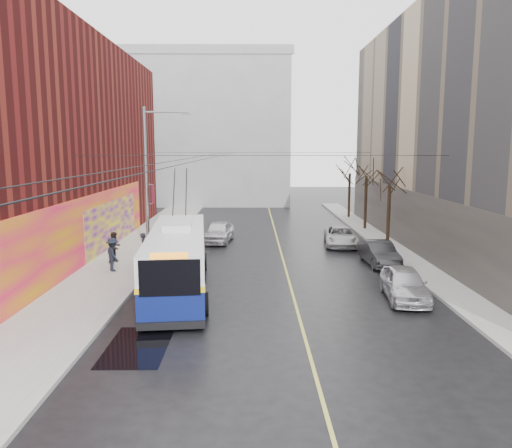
{
  "coord_description": "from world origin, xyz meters",
  "views": [
    {
      "loc": [
        -0.4,
        -17.88,
        6.74
      ],
      "look_at": [
        -0.18,
        8.31,
        2.76
      ],
      "focal_mm": 35.0,
      "sensor_mm": 36.0,
      "label": 1
    }
  ],
  "objects_px": {
    "pedestrian_c": "(113,254)",
    "tree_near": "(390,175)",
    "pedestrian_b": "(115,247)",
    "following_car": "(218,232)",
    "streetlight_pole": "(149,183)",
    "parked_car_c": "(341,236)",
    "parked_car_a": "(404,284)",
    "tree_mid": "(367,167)",
    "parked_car_b": "(379,253)",
    "tree_far": "(350,165)",
    "trolleybus": "(178,258)",
    "pedestrian_a": "(144,248)"
  },
  "relations": [
    {
      "from": "parked_car_a",
      "to": "pedestrian_b",
      "type": "height_order",
      "value": "pedestrian_b"
    },
    {
      "from": "pedestrian_a",
      "to": "trolleybus",
      "type": "bearing_deg",
      "value": -153.25
    },
    {
      "from": "pedestrian_c",
      "to": "tree_near",
      "type": "bearing_deg",
      "value": -99.54
    },
    {
      "from": "parked_car_b",
      "to": "pedestrian_a",
      "type": "bearing_deg",
      "value": 177.06
    },
    {
      "from": "streetlight_pole",
      "to": "pedestrian_b",
      "type": "relative_size",
      "value": 5.05
    },
    {
      "from": "tree_mid",
      "to": "parked_car_a",
      "type": "bearing_deg",
      "value": -97.59
    },
    {
      "from": "streetlight_pole",
      "to": "following_car",
      "type": "bearing_deg",
      "value": 66.73
    },
    {
      "from": "pedestrian_b",
      "to": "streetlight_pole",
      "type": "bearing_deg",
      "value": -81.93
    },
    {
      "from": "tree_far",
      "to": "pedestrian_a",
      "type": "xyz_separation_m",
      "value": [
        -15.63,
        -19.54,
        -4.11
      ]
    },
    {
      "from": "streetlight_pole",
      "to": "following_car",
      "type": "relative_size",
      "value": 2.01
    },
    {
      "from": "parked_car_a",
      "to": "parked_car_c",
      "type": "height_order",
      "value": "parked_car_a"
    },
    {
      "from": "tree_mid",
      "to": "pedestrian_a",
      "type": "xyz_separation_m",
      "value": [
        -15.63,
        -12.54,
        -4.22
      ]
    },
    {
      "from": "parked_car_a",
      "to": "parked_car_c",
      "type": "bearing_deg",
      "value": 97.98
    },
    {
      "from": "tree_near",
      "to": "tree_far",
      "type": "distance_m",
      "value": 14.0
    },
    {
      "from": "tree_mid",
      "to": "parked_car_b",
      "type": "xyz_separation_m",
      "value": [
        -2.0,
        -12.54,
        -4.55
      ]
    },
    {
      "from": "pedestrian_a",
      "to": "pedestrian_b",
      "type": "bearing_deg",
      "value": 81.32
    },
    {
      "from": "parked_car_c",
      "to": "pedestrian_c",
      "type": "relative_size",
      "value": 2.61
    },
    {
      "from": "streetlight_pole",
      "to": "tree_mid",
      "type": "height_order",
      "value": "streetlight_pole"
    },
    {
      "from": "tree_mid",
      "to": "pedestrian_c",
      "type": "relative_size",
      "value": 3.66
    },
    {
      "from": "tree_mid",
      "to": "pedestrian_b",
      "type": "height_order",
      "value": "tree_mid"
    },
    {
      "from": "tree_mid",
      "to": "following_car",
      "type": "xyz_separation_m",
      "value": [
        -11.83,
        -5.3,
        -4.49
      ]
    },
    {
      "from": "streetlight_pole",
      "to": "parked_car_a",
      "type": "height_order",
      "value": "streetlight_pole"
    },
    {
      "from": "parked_car_a",
      "to": "parked_car_b",
      "type": "height_order",
      "value": "parked_car_a"
    },
    {
      "from": "tree_far",
      "to": "streetlight_pole",
      "type": "bearing_deg",
      "value": -127.12
    },
    {
      "from": "tree_near",
      "to": "parked_car_b",
      "type": "height_order",
      "value": "tree_near"
    },
    {
      "from": "trolleybus",
      "to": "pedestrian_c",
      "type": "distance_m",
      "value": 5.13
    },
    {
      "from": "trolleybus",
      "to": "parked_car_b",
      "type": "height_order",
      "value": "trolleybus"
    },
    {
      "from": "tree_far",
      "to": "following_car",
      "type": "xyz_separation_m",
      "value": [
        -11.83,
        -12.3,
        -4.38
      ]
    },
    {
      "from": "streetlight_pole",
      "to": "pedestrian_c",
      "type": "distance_m",
      "value": 4.43
    },
    {
      "from": "trolleybus",
      "to": "parked_car_a",
      "type": "distance_m",
      "value": 10.54
    },
    {
      "from": "tree_mid",
      "to": "pedestrian_c",
      "type": "distance_m",
      "value": 22.65
    },
    {
      "from": "streetlight_pole",
      "to": "following_car",
      "type": "height_order",
      "value": "streetlight_pole"
    },
    {
      "from": "tree_far",
      "to": "pedestrian_a",
      "type": "height_order",
      "value": "tree_far"
    },
    {
      "from": "tree_near",
      "to": "pedestrian_b",
      "type": "distance_m",
      "value": 18.61
    },
    {
      "from": "tree_near",
      "to": "pedestrian_a",
      "type": "xyz_separation_m",
      "value": [
        -15.63,
        -5.54,
        -3.94
      ]
    },
    {
      "from": "trolleybus",
      "to": "pedestrian_b",
      "type": "height_order",
      "value": "trolleybus"
    },
    {
      "from": "streetlight_pole",
      "to": "tree_mid",
      "type": "relative_size",
      "value": 1.35
    },
    {
      "from": "tree_mid",
      "to": "pedestrian_a",
      "type": "relative_size",
      "value": 3.78
    },
    {
      "from": "streetlight_pole",
      "to": "parked_car_c",
      "type": "relative_size",
      "value": 1.89
    },
    {
      "from": "trolleybus",
      "to": "parked_car_b",
      "type": "distance_m",
      "value": 12.11
    },
    {
      "from": "parked_car_c",
      "to": "following_car",
      "type": "bearing_deg",
      "value": 176.35
    },
    {
      "from": "pedestrian_b",
      "to": "following_car",
      "type": "bearing_deg",
      "value": -13.35
    },
    {
      "from": "streetlight_pole",
      "to": "pedestrian_a",
      "type": "xyz_separation_m",
      "value": [
        -0.49,
        0.46,
        -3.81
      ]
    },
    {
      "from": "parked_car_a",
      "to": "streetlight_pole",
      "type": "bearing_deg",
      "value": 158.6
    },
    {
      "from": "parked_car_b",
      "to": "pedestrian_c",
      "type": "bearing_deg",
      "value": -175.66
    },
    {
      "from": "parked_car_c",
      "to": "pedestrian_b",
      "type": "relative_size",
      "value": 2.67
    },
    {
      "from": "parked_car_c",
      "to": "pedestrian_a",
      "type": "distance_m",
      "value": 13.74
    },
    {
      "from": "streetlight_pole",
      "to": "parked_car_a",
      "type": "bearing_deg",
      "value": -26.49
    },
    {
      "from": "tree_near",
      "to": "parked_car_b",
      "type": "distance_m",
      "value": 7.28
    },
    {
      "from": "trolleybus",
      "to": "following_car",
      "type": "height_order",
      "value": "trolleybus"
    }
  ]
}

